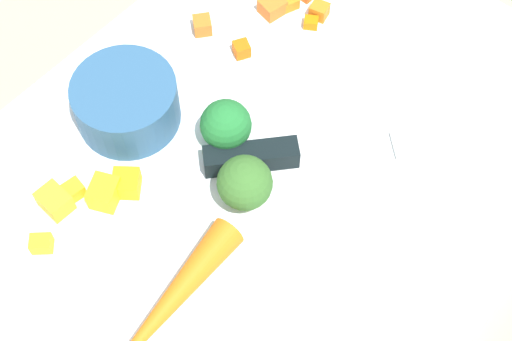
% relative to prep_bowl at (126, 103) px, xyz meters
% --- Properties ---
extents(ground_plane, '(4.00, 4.00, 0.00)m').
position_rel_prep_bowl_xyz_m(ground_plane, '(-0.02, 0.11, -0.03)').
color(ground_plane, '#989982').
extents(cutting_board, '(0.53, 0.38, 0.01)m').
position_rel_prep_bowl_xyz_m(cutting_board, '(-0.02, 0.11, -0.03)').
color(cutting_board, white).
rests_on(cutting_board, ground_plane).
extents(prep_bowl, '(0.08, 0.08, 0.04)m').
position_rel_prep_bowl_xyz_m(prep_bowl, '(0.00, 0.00, 0.00)').
color(prep_bowl, '#2E5A86').
rests_on(prep_bowl, cutting_board).
extents(chef_knife, '(0.23, 0.21, 0.02)m').
position_rel_prep_bowl_xyz_m(chef_knife, '(-0.07, 0.13, -0.01)').
color(chef_knife, silver).
rests_on(chef_knife, cutting_board).
extents(whole_carrot, '(0.15, 0.04, 0.02)m').
position_rel_prep_bowl_xyz_m(whole_carrot, '(0.10, 0.13, -0.01)').
color(whole_carrot, orange).
rests_on(whole_carrot, cutting_board).
extents(carrot_dice_0, '(0.02, 0.02, 0.01)m').
position_rel_prep_bowl_xyz_m(carrot_dice_0, '(-0.18, 0.05, -0.01)').
color(carrot_dice_0, orange).
rests_on(carrot_dice_0, cutting_board).
extents(carrot_dice_1, '(0.02, 0.02, 0.01)m').
position_rel_prep_bowl_xyz_m(carrot_dice_1, '(-0.17, 0.02, -0.01)').
color(carrot_dice_1, orange).
rests_on(carrot_dice_1, cutting_board).
extents(carrot_dice_2, '(0.01, 0.01, 0.01)m').
position_rel_prep_bowl_xyz_m(carrot_dice_2, '(-0.16, 0.05, -0.02)').
color(carrot_dice_2, orange).
rests_on(carrot_dice_2, cutting_board).
extents(carrot_dice_3, '(0.02, 0.02, 0.01)m').
position_rel_prep_bowl_xyz_m(carrot_dice_3, '(-0.15, 0.01, -0.01)').
color(carrot_dice_3, orange).
rests_on(carrot_dice_3, cutting_board).
extents(carrot_dice_5, '(0.02, 0.02, 0.01)m').
position_rel_prep_bowl_xyz_m(carrot_dice_5, '(-0.10, 0.02, -0.01)').
color(carrot_dice_5, orange).
rests_on(carrot_dice_5, cutting_board).
extents(carrot_dice_6, '(0.02, 0.02, 0.01)m').
position_rel_prep_bowl_xyz_m(carrot_dice_6, '(-0.10, -0.02, -0.01)').
color(carrot_dice_6, orange).
rests_on(carrot_dice_6, cutting_board).
extents(pepper_dice_0, '(0.02, 0.01, 0.01)m').
position_rel_prep_bowl_xyz_m(pepper_dice_0, '(0.07, 0.02, -0.01)').
color(pepper_dice_0, yellow).
rests_on(pepper_dice_0, cutting_board).
extents(pepper_dice_1, '(0.02, 0.02, 0.02)m').
position_rel_prep_bowl_xyz_m(pepper_dice_1, '(0.09, 0.02, -0.01)').
color(pepper_dice_1, yellow).
rests_on(pepper_dice_1, cutting_board).
extents(pepper_dice_2, '(0.03, 0.03, 0.02)m').
position_rel_prep_bowl_xyz_m(pepper_dice_2, '(0.04, 0.04, -0.01)').
color(pepper_dice_2, yellow).
rests_on(pepper_dice_2, cutting_board).
extents(pepper_dice_3, '(0.03, 0.03, 0.02)m').
position_rel_prep_bowl_xyz_m(pepper_dice_3, '(0.06, 0.04, -0.01)').
color(pepper_dice_3, yellow).
rests_on(pepper_dice_3, cutting_board).
extents(pepper_dice_4, '(0.02, 0.02, 0.01)m').
position_rel_prep_bowl_xyz_m(pepper_dice_4, '(0.12, 0.03, -0.01)').
color(pepper_dice_4, yellow).
rests_on(pepper_dice_4, cutting_board).
extents(broccoli_floret_0, '(0.04, 0.04, 0.05)m').
position_rel_prep_bowl_xyz_m(broccoli_floret_0, '(-0.00, 0.11, 0.01)').
color(broccoli_floret_0, '#94AF5C').
rests_on(broccoli_floret_0, cutting_board).
extents(broccoli_floret_1, '(0.04, 0.04, 0.04)m').
position_rel_prep_bowl_xyz_m(broccoli_floret_1, '(-0.03, 0.07, 0.00)').
color(broccoli_floret_1, '#96C068').
rests_on(broccoli_floret_1, cutting_board).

